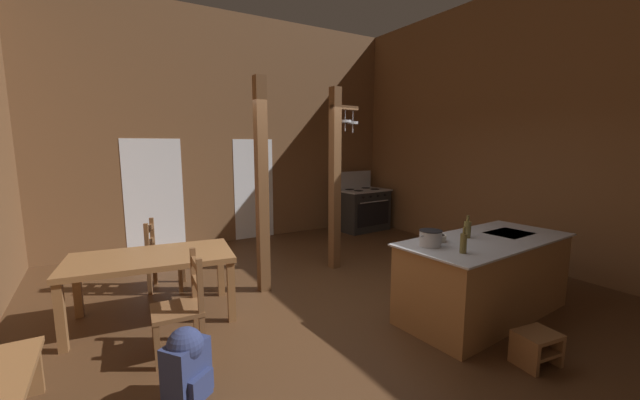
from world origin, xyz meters
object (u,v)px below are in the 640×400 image
backpack (186,363)px  stockpot_on_counter (431,238)px  dining_table (152,263)px  mixing_bowl_on_counter (437,238)px  kitchen_island (484,277)px  stove_range (362,209)px  bottle_short_on_counter (463,243)px  step_stool (537,346)px  ladderback_chair_near_window (183,307)px  bottle_tall_on_counter (467,229)px  ladderback_chair_by_post (162,256)px

backpack → stockpot_on_counter: (2.46, -0.10, 0.67)m
dining_table → mixing_bowl_on_counter: size_ratio=9.05×
kitchen_island → stove_range: (1.42, 4.17, 0.03)m
kitchen_island → backpack: (-3.24, 0.21, -0.13)m
mixing_bowl_on_counter → bottle_short_on_counter: bottle_short_on_counter is taller
mixing_bowl_on_counter → bottle_short_on_counter: (-0.14, -0.45, 0.07)m
step_stool → mixing_bowl_on_counter: size_ratio=1.97×
ladderback_chair_near_window → mixing_bowl_on_counter: bearing=-15.7°
stove_range → bottle_tall_on_counter: bearing=-111.4°
ladderback_chair_near_window → mixing_bowl_on_counter: (2.56, -0.72, 0.48)m
step_stool → ladderback_chair_by_post: (-2.57, 3.61, 0.27)m
mixing_bowl_on_counter → bottle_tall_on_counter: bearing=-9.8°
kitchen_island → dining_table: 3.75m
ladderback_chair_by_post → stockpot_on_counter: (2.27, -2.61, 0.53)m
dining_table → bottle_short_on_counter: bottle_short_on_counter is taller
kitchen_island → backpack: 3.25m
dining_table → bottle_short_on_counter: bearing=-38.5°
bottle_tall_on_counter → bottle_short_on_counter: bearing=-145.6°
kitchen_island → stove_range: bearing=71.2°
kitchen_island → stockpot_on_counter: 0.96m
bottle_tall_on_counter → backpack: bearing=178.8°
kitchen_island → dining_table: size_ratio=1.23×
stove_range → step_stool: (-1.90, -5.05, -0.30)m
backpack → kitchen_island: bearing=-3.8°
kitchen_island → mixing_bowl_on_counter: mixing_bowl_on_counter is taller
bottle_tall_on_counter → stockpot_on_counter: bearing=-176.8°
stockpot_on_counter → bottle_short_on_counter: bottle_short_on_counter is taller
stockpot_on_counter → stove_range: bearing=61.4°
ladderback_chair_by_post → bottle_tall_on_counter: 3.92m
ladderback_chair_by_post → backpack: bearing=-94.4°
kitchen_island → ladderback_chair_by_post: 4.09m
ladderback_chair_near_window → mixing_bowl_on_counter: 2.70m
kitchen_island → bottle_tall_on_counter: bearing=136.2°
dining_table → stockpot_on_counter: stockpot_on_counter is taller
kitchen_island → bottle_short_on_counter: 0.92m
mixing_bowl_on_counter → bottle_tall_on_counter: size_ratio=0.78×
ladderback_chair_by_post → stockpot_on_counter: 3.50m
dining_table → ladderback_chair_near_window: bearing=-80.2°
ladderback_chair_near_window → stockpot_on_counter: stockpot_on_counter is taller
stove_range → ladderback_chair_near_window: size_ratio=1.39×
step_stool → bottle_short_on_counter: size_ratio=1.52×
stove_range → ladderback_chair_by_post: bearing=-162.1°
kitchen_island → ladderback_chair_by_post: size_ratio=2.34×
stockpot_on_counter → backpack: bearing=177.7°
dining_table → bottle_short_on_counter: size_ratio=7.00×
stockpot_on_counter → mixing_bowl_on_counter: stockpot_on_counter is taller
ladderback_chair_near_window → stockpot_on_counter: bearing=-19.4°
kitchen_island → mixing_bowl_on_counter: bearing=158.8°
stove_range → bottle_short_on_counter: stove_range is taller
kitchen_island → backpack: kitchen_island is taller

